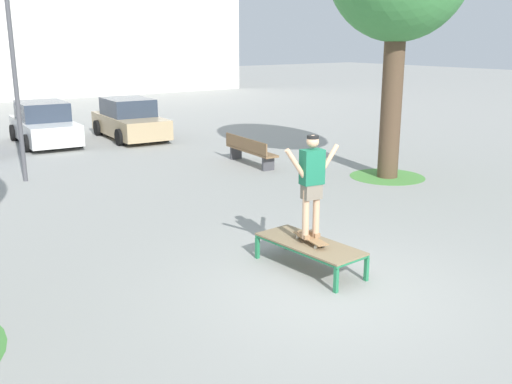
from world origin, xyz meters
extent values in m
plane|color=#999993|center=(0.00, 0.00, 0.00)|extent=(120.00, 120.00, 0.00)
cube|color=#237A4C|center=(-0.17, 1.66, 0.19)|extent=(0.06, 0.06, 0.38)
cube|color=#237A4C|center=(0.53, 1.71, 0.19)|extent=(0.06, 0.06, 0.38)
cube|color=#237A4C|center=(-0.04, -0.17, 0.19)|extent=(0.06, 0.06, 0.38)
cube|color=#237A4C|center=(0.65, -0.12, 0.19)|extent=(0.06, 0.06, 0.38)
cylinder|color=#237A4C|center=(-0.10, 0.75, 0.41)|extent=(0.18, 1.90, 0.05)
cylinder|color=#237A4C|center=(0.59, 0.79, 0.41)|extent=(0.18, 1.90, 0.05)
cylinder|color=#237A4C|center=(0.18, 1.69, 0.41)|extent=(0.76, 0.10, 0.05)
cylinder|color=#237A4C|center=(0.31, -0.15, 0.41)|extent=(0.76, 0.10, 0.05)
cube|color=#847051|center=(0.24, 0.77, 0.45)|extent=(0.88, 1.95, 0.03)
cube|color=#9E754C|center=(0.25, 0.76, 0.54)|extent=(0.32, 0.82, 0.02)
cylinder|color=silver|center=(0.22, 1.05, 0.49)|extent=(0.04, 0.06, 0.06)
cylinder|color=silver|center=(0.36, 1.02, 0.49)|extent=(0.04, 0.06, 0.06)
cylinder|color=silver|center=(0.13, 0.49, 0.49)|extent=(0.04, 0.06, 0.06)
cylinder|color=silver|center=(0.28, 0.47, 0.49)|extent=(0.04, 0.06, 0.06)
cylinder|color=tan|center=(0.15, 0.77, 0.96)|extent=(0.11, 0.11, 0.82)
cube|color=#99704C|center=(0.15, 0.82, 0.59)|extent=(0.14, 0.25, 0.07)
cylinder|color=tan|center=(0.34, 0.74, 0.96)|extent=(0.11, 0.11, 0.82)
cube|color=#99704C|center=(0.35, 0.79, 0.59)|extent=(0.14, 0.25, 0.07)
cube|color=#756B5B|center=(0.25, 0.76, 1.34)|extent=(0.33, 0.24, 0.24)
cube|color=#196647|center=(0.25, 0.76, 1.74)|extent=(0.39, 0.27, 0.56)
cylinder|color=tan|center=(-0.05, 0.80, 1.81)|extent=(0.41, 0.14, 0.52)
cylinder|color=tan|center=(0.54, 0.71, 1.81)|extent=(0.41, 0.14, 0.52)
sphere|color=tan|center=(0.25, 0.76, 2.15)|extent=(0.20, 0.20, 0.20)
cylinder|color=black|center=(0.25, 0.76, 2.22)|extent=(0.19, 0.19, 0.05)
cylinder|color=brown|center=(6.35, 4.52, 1.98)|extent=(0.55, 0.55, 3.96)
cylinder|color=#519342|center=(6.35, 4.52, 0.00)|extent=(2.05, 2.05, 0.01)
cube|color=silver|center=(0.31, 15.27, 0.51)|extent=(2.04, 4.33, 0.70)
cube|color=#2D3847|center=(0.32, 15.42, 1.18)|extent=(1.73, 2.22, 0.64)
cylinder|color=black|center=(1.05, 13.90, 0.30)|extent=(0.27, 0.62, 0.60)
cylinder|color=black|center=(-0.65, 14.04, 0.30)|extent=(0.27, 0.62, 0.60)
cylinder|color=black|center=(1.26, 16.49, 0.30)|extent=(0.27, 0.62, 0.60)
cylinder|color=black|center=(-0.43, 16.64, 0.30)|extent=(0.27, 0.62, 0.60)
cube|color=tan|center=(3.30, 14.59, 0.51)|extent=(2.02, 4.32, 0.70)
cube|color=#2D3847|center=(3.31, 14.74, 1.18)|extent=(1.72, 2.22, 0.64)
cylinder|color=black|center=(4.04, 13.23, 0.30)|extent=(0.27, 0.62, 0.60)
cylinder|color=black|center=(2.35, 13.36, 0.30)|extent=(0.27, 0.62, 0.60)
cylinder|color=black|center=(4.25, 15.82, 0.30)|extent=(0.27, 0.62, 0.60)
cylinder|color=black|center=(2.55, 15.96, 0.30)|extent=(0.27, 0.62, 0.60)
cube|color=brown|center=(4.26, 8.03, 0.43)|extent=(0.66, 2.43, 0.06)
cube|color=brown|center=(4.06, 8.05, 0.65)|extent=(0.26, 2.39, 0.36)
cube|color=#424247|center=(4.34, 8.98, 0.20)|extent=(0.38, 0.11, 0.40)
cube|color=#424247|center=(4.17, 7.07, 0.20)|extent=(0.38, 0.11, 0.40)
cylinder|color=#4C4C51|center=(-1.85, 9.89, 2.75)|extent=(0.12, 0.12, 5.50)
camera|label=1|loc=(-5.79, -6.03, 3.72)|focal=40.99mm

